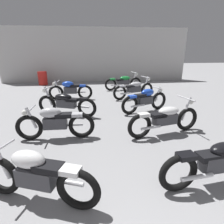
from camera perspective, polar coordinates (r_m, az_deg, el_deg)
name	(u,v)px	position (r m, az deg, el deg)	size (l,w,h in m)	color
back_wall	(96,55)	(13.46, -4.89, 16.98)	(12.83, 0.24, 3.60)	#BCBAB7
motorcycle_left_row_1	(36,175)	(3.08, -22.27, -17.44)	(1.88, 0.82, 0.88)	black
motorcycle_left_row_2	(55,122)	(4.91, -17.09, -2.97)	(1.97, 0.48, 0.88)	black
motorcycle_left_row_3	(66,103)	(6.59, -13.91, 2.75)	(2.06, 0.99, 0.97)	black
motorcycle_left_row_4	(70,90)	(8.67, -12.68, 6.67)	(1.97, 0.48, 0.88)	black
motorcycle_right_row_1	(220,161)	(3.66, 30.25, -12.76)	(2.17, 0.68, 0.97)	black
motorcycle_right_row_2	(165,118)	(5.16, 16.01, -1.90)	(2.14, 0.81, 0.97)	black
motorcycle_right_row_3	(145,100)	(6.89, 10.14, 3.77)	(1.89, 0.79, 0.88)	black
motorcycle_right_row_4	(134,89)	(8.79, 6.81, 7.11)	(2.08, 0.94, 0.97)	black
motorcycle_right_row_5	(124,82)	(10.62, 3.56, 9.22)	(2.15, 0.75, 0.97)	black
oil_drum	(43,78)	(12.89, -20.46, 9.66)	(0.59, 0.59, 0.85)	red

